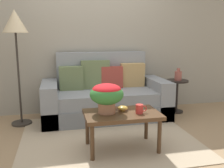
% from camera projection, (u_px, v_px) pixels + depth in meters
% --- Properties ---
extents(ground_plane, '(14.00, 14.00, 0.00)m').
position_uv_depth(ground_plane, '(106.00, 135.00, 3.45)').
color(ground_plane, '#997A56').
extents(wall_back, '(6.40, 0.12, 2.70)m').
position_uv_depth(wall_back, '(92.00, 34.00, 4.40)').
color(wall_back, gray).
rests_on(wall_back, ground).
extents(area_rug, '(2.22, 1.93, 0.01)m').
position_uv_depth(area_rug, '(107.00, 137.00, 3.36)').
color(area_rug, tan).
rests_on(area_rug, ground).
extents(couch, '(2.01, 0.90, 1.06)m').
position_uv_depth(couch, '(105.00, 97.00, 4.16)').
color(couch, slate).
rests_on(couch, ground).
extents(coffee_table, '(0.87, 0.53, 0.45)m').
position_uv_depth(coffee_table, '(122.00, 117.00, 2.94)').
color(coffee_table, '#442D1B').
rests_on(coffee_table, ground).
extents(side_table, '(0.38, 0.38, 0.58)m').
position_uv_depth(side_table, '(177.00, 90.00, 4.40)').
color(side_table, black).
rests_on(side_table, ground).
extents(floor_lamp, '(0.36, 0.36, 1.70)m').
position_uv_depth(floor_lamp, '(15.00, 29.00, 3.60)').
color(floor_lamp, '#2D2823').
rests_on(floor_lamp, ground).
extents(potted_plant, '(0.39, 0.39, 0.34)m').
position_uv_depth(potted_plant, '(107.00, 94.00, 2.88)').
color(potted_plant, '#A36B4C').
rests_on(potted_plant, coffee_table).
extents(coffee_mug, '(0.13, 0.09, 0.10)m').
position_uv_depth(coffee_mug, '(140.00, 109.00, 2.90)').
color(coffee_mug, red).
rests_on(coffee_mug, coffee_table).
extents(snack_bowl, '(0.12, 0.12, 0.06)m').
position_uv_depth(snack_bowl, '(123.00, 108.00, 2.99)').
color(snack_bowl, gold).
rests_on(snack_bowl, coffee_table).
extents(table_vase, '(0.12, 0.12, 0.21)m').
position_uv_depth(table_vase, '(178.00, 75.00, 4.34)').
color(table_vase, '#934C42').
rests_on(table_vase, side_table).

